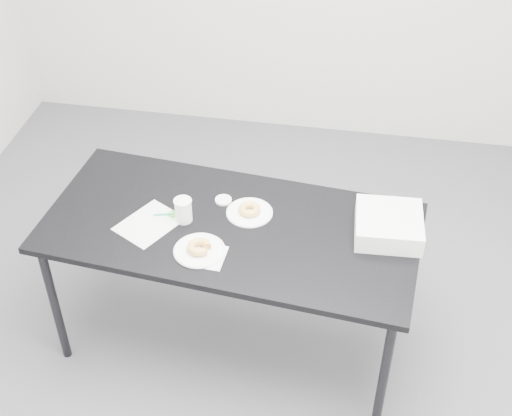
% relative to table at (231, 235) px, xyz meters
% --- Properties ---
extents(floor, '(4.00, 4.00, 0.00)m').
position_rel_table_xyz_m(floor, '(0.05, 0.07, -0.72)').
color(floor, '#535358').
rests_on(floor, ground).
extents(table, '(1.77, 0.96, 0.78)m').
position_rel_table_xyz_m(table, '(0.00, 0.00, 0.00)').
color(table, black).
rests_on(table, floor).
extents(scorecard, '(0.32, 0.35, 0.00)m').
position_rel_table_xyz_m(scorecard, '(-0.37, -0.05, 0.06)').
color(scorecard, white).
rests_on(scorecard, table).
extents(logo_patch, '(0.06, 0.06, 0.00)m').
position_rel_table_xyz_m(logo_patch, '(-0.28, 0.03, 0.06)').
color(logo_patch, green).
rests_on(logo_patch, scorecard).
extents(pen, '(0.13, 0.04, 0.01)m').
position_rel_table_xyz_m(pen, '(-0.30, 0.02, 0.07)').
color(pen, '#0E9C75').
rests_on(pen, scorecard).
extents(napkin, '(0.17, 0.17, 0.00)m').
position_rel_table_xyz_m(napkin, '(-0.06, -0.22, 0.06)').
color(napkin, white).
rests_on(napkin, table).
extents(plate_near, '(0.23, 0.23, 0.01)m').
position_rel_table_xyz_m(plate_near, '(-0.10, -0.20, 0.06)').
color(plate_near, white).
rests_on(plate_near, napkin).
extents(donut_near, '(0.13, 0.13, 0.04)m').
position_rel_table_xyz_m(donut_near, '(-0.10, -0.20, 0.09)').
color(donut_near, '#C2833D').
rests_on(donut_near, plate_near).
extents(plate_far, '(0.22, 0.22, 0.01)m').
position_rel_table_xyz_m(plate_far, '(0.07, 0.10, 0.06)').
color(plate_far, white).
rests_on(plate_far, table).
extents(donut_far, '(0.13, 0.13, 0.03)m').
position_rel_table_xyz_m(donut_far, '(0.07, 0.10, 0.08)').
color(donut_far, '#C2833D').
rests_on(donut_far, plate_far).
extents(coffee_cup, '(0.08, 0.08, 0.12)m').
position_rel_table_xyz_m(coffee_cup, '(-0.22, -0.00, 0.12)').
color(coffee_cup, white).
rests_on(coffee_cup, table).
extents(cup_lid, '(0.08, 0.08, 0.01)m').
position_rel_table_xyz_m(cup_lid, '(-0.07, 0.17, 0.06)').
color(cup_lid, white).
rests_on(cup_lid, table).
extents(bakery_box, '(0.31, 0.31, 0.10)m').
position_rel_table_xyz_m(bakery_box, '(0.71, 0.07, 0.11)').
color(bakery_box, white).
rests_on(bakery_box, table).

